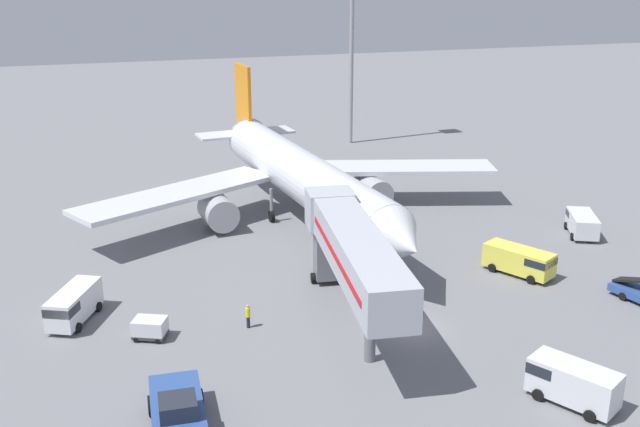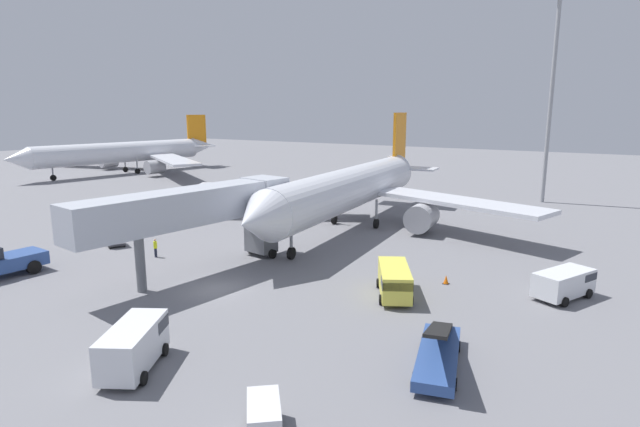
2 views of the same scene
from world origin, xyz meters
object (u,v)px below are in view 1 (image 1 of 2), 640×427
Objects in this scene: airplane_at_gate at (299,175)px; service_van_mid_left at (73,305)px; service_van_mid_right at (582,223)px; ground_crew_worker_foreground at (248,315)px; service_van_far_left at (571,381)px; service_van_rear_right at (521,260)px; safety_cone_alpha at (513,247)px; baggage_cart_outer_right at (150,328)px; pushback_tug at (178,418)px; jet_bridge at (351,247)px.

service_van_mid_left is at bearing -142.80° from airplane_at_gate.
service_van_mid_right is 0.94× the size of service_van_mid_left.
ground_crew_worker_foreground is (-32.34, -8.34, -0.23)m from service_van_mid_right.
service_van_mid_left is at bearing 144.58° from service_van_far_left.
service_van_rear_right reaches higher than safety_cone_alpha.
service_van_far_left is at bearing -114.23° from safety_cone_alpha.
airplane_at_gate is at bearing 125.82° from service_van_rear_right.
baggage_cart_outer_right is (-21.40, 14.59, -0.55)m from service_van_far_left.
ground_crew_worker_foreground reaches higher than baggage_cart_outer_right.
ground_crew_worker_foreground is at bearing -174.38° from service_van_rear_right.
service_van_mid_left is 3.21× the size of ground_crew_worker_foreground.
service_van_far_left is (-17.32, -22.43, 0.18)m from service_van_mid_right.
airplane_at_gate is 8.33× the size of service_van_mid_right.
safety_cone_alpha is at bearing 65.77° from service_van_far_left.
airplane_at_gate is 34.49m from pushback_tug.
service_van_rear_right is (28.16, 12.96, 0.05)m from pushback_tug.
safety_cone_alpha is at bearing 23.66° from jet_bridge.
airplane_at_gate is at bearing 138.82° from safety_cone_alpha.
baggage_cart_outer_right is (-13.25, 1.42, -4.52)m from jet_bridge.
service_van_mid_left is 35.55m from safety_cone_alpha.
service_van_mid_right reaches higher than safety_cone_alpha.
airplane_at_gate reaches higher than service_van_rear_right.
baggage_cart_outer_right is (-38.72, -7.85, -0.36)m from service_van_mid_right.
airplane_at_gate reaches higher than jet_bridge.
service_van_rear_right is at bearing -3.92° from service_van_mid_left.
airplane_at_gate reaches higher than service_van_far_left.
service_van_rear_right reaches higher than service_van_mid_right.
airplane_at_gate is 5.58× the size of pushback_tug.
airplane_at_gate is 8.24× the size of service_van_far_left.
service_van_far_left is 0.96× the size of service_van_mid_left.
ground_crew_worker_foreground is at bearing -165.54° from service_van_mid_right.
airplane_at_gate is 2.19× the size of jet_bridge.
jet_bridge is at bearing 37.45° from pushback_tug.
pushback_tug is at bearing -142.55° from jet_bridge.
airplane_at_gate reaches higher than safety_cone_alpha.
jet_bridge is 3.80× the size of service_van_mid_right.
pushback_tug is 16.05m from service_van_mid_left.
jet_bridge is 14.07m from baggage_cart_outer_right.
service_van_far_left is (21.02, -3.31, 0.15)m from pushback_tug.
safety_cone_alpha is at bearing 3.72° from service_van_mid_left.
pushback_tug reaches higher than service_van_rear_right.
jet_bridge is at bearing -16.71° from service_van_mid_left.
service_van_far_left is at bearing -127.67° from service_van_mid_right.
pushback_tug is 31.00m from service_van_rear_right.
service_van_mid_right is at bearing 5.12° from service_van_mid_left.
service_van_far_left is 2.07× the size of baggage_cart_outer_right.
safety_cone_alpha is (30.78, 6.26, -0.43)m from baggage_cart_outer_right.
pushback_tug is 1.41× the size of service_van_mid_left.
safety_cone_alpha is (35.46, 2.30, -0.94)m from service_van_mid_left.
service_van_rear_right is at bearing -148.82° from service_van_mid_right.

